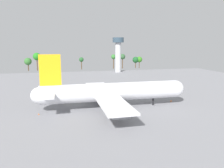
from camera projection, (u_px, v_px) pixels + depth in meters
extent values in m
plane|color=gray|center=(112.00, 108.00, 82.50)|extent=(232.56, 232.56, 0.00)
cylinder|color=silver|center=(112.00, 92.00, 81.41)|extent=(52.01, 6.70, 6.70)
sphere|color=silver|center=(175.00, 89.00, 87.28)|extent=(6.57, 6.57, 6.57)
sphere|color=silver|center=(39.00, 95.00, 75.53)|extent=(5.70, 5.70, 5.70)
cube|color=yellow|center=(50.00, 70.00, 74.92)|extent=(7.28, 0.50, 10.73)
cube|color=silver|center=(47.00, 96.00, 70.95)|extent=(4.68, 10.06, 0.36)
cube|color=silver|center=(49.00, 89.00, 81.16)|extent=(4.68, 10.06, 0.36)
cube|color=silver|center=(114.00, 104.00, 68.00)|extent=(8.84, 23.12, 0.70)
cube|color=silver|center=(99.00, 88.00, 94.00)|extent=(8.84, 23.12, 0.70)
cylinder|color=gray|center=(114.00, 107.00, 71.86)|extent=(5.36, 2.82, 2.82)
cylinder|color=gray|center=(121.00, 115.00, 63.67)|extent=(5.36, 2.82, 2.82)
cylinder|color=gray|center=(103.00, 93.00, 91.21)|extent=(5.36, 2.82, 2.82)
cylinder|color=gray|center=(99.00, 89.00, 99.40)|extent=(5.36, 2.82, 2.82)
cylinder|color=black|center=(153.00, 102.00, 86.01)|extent=(0.70, 0.70, 2.80)
cylinder|color=black|center=(107.00, 107.00, 78.13)|extent=(0.70, 0.70, 2.80)
cylinder|color=black|center=(103.00, 102.00, 85.20)|extent=(0.70, 0.70, 2.80)
cube|color=#333338|center=(61.00, 100.00, 89.16)|extent=(2.39, 2.51, 1.60)
cube|color=#2D5193|center=(59.00, 99.00, 91.35)|extent=(2.73, 3.52, 0.99)
cylinder|color=black|center=(58.00, 102.00, 88.74)|extent=(0.53, 0.87, 0.83)
cylinder|color=black|center=(63.00, 102.00, 89.79)|extent=(0.53, 0.87, 0.83)
cylinder|color=black|center=(56.00, 101.00, 91.40)|extent=(0.53, 0.87, 0.83)
cylinder|color=black|center=(60.00, 100.00, 92.45)|extent=(0.53, 0.87, 0.83)
cone|color=orange|center=(171.00, 101.00, 91.29)|extent=(0.59, 0.59, 0.84)
cone|color=orange|center=(39.00, 114.00, 74.14)|extent=(0.40, 0.40, 0.57)
cylinder|color=silver|center=(118.00, 57.00, 187.83)|extent=(4.99, 4.99, 25.27)
cylinder|color=#334756|center=(118.00, 40.00, 185.22)|extent=(9.48, 9.48, 4.13)
cylinder|color=#51381E|center=(28.00, 67.00, 198.16)|extent=(0.86, 0.86, 6.56)
sphere|color=#367030|center=(28.00, 61.00, 197.23)|extent=(6.51, 6.51, 6.51)
cylinder|color=#51381E|center=(37.00, 65.00, 199.55)|extent=(0.85, 0.85, 10.83)
sphere|color=#268120|center=(37.00, 56.00, 198.23)|extent=(6.80, 6.80, 6.80)
cylinder|color=#51381E|center=(81.00, 65.00, 208.88)|extent=(0.75, 0.75, 8.14)
sphere|color=#275D2C|center=(81.00, 60.00, 207.92)|extent=(4.40, 4.40, 4.40)
cylinder|color=#51381E|center=(113.00, 63.00, 215.81)|extent=(0.78, 0.78, 10.31)
sphere|color=#347B32|center=(113.00, 57.00, 214.64)|extent=(4.67, 4.67, 4.67)
cylinder|color=#51381E|center=(122.00, 63.00, 217.92)|extent=(0.76, 0.76, 10.08)
sphere|color=#315B34|center=(123.00, 57.00, 216.73)|extent=(5.44, 5.44, 5.44)
cylinder|color=#51381E|center=(135.00, 65.00, 221.34)|extent=(0.71, 0.71, 6.52)
sphere|color=#1D5728|center=(136.00, 60.00, 220.43)|extent=(6.14, 6.14, 6.14)
cylinder|color=#51381E|center=(139.00, 65.00, 222.21)|extent=(0.63, 0.63, 6.88)
sphere|color=#34801F|center=(139.00, 59.00, 221.28)|extent=(5.88, 5.88, 5.88)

